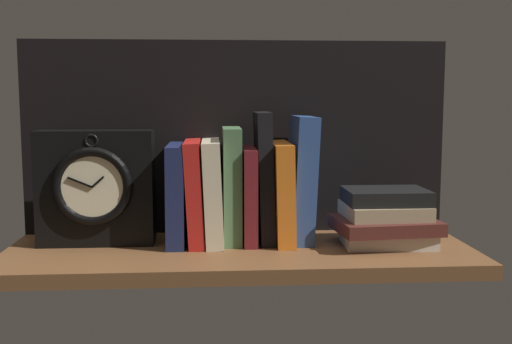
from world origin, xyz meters
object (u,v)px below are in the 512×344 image
Objects in this scene: book_navy_bierce at (177,194)px; framed_clock at (96,188)px; book_red_requiem at (195,192)px; book_maroon_dawkins at (249,195)px; book_stack_side at (385,218)px; book_cream_twain at (213,191)px; book_black_skeptic at (264,177)px; book_orange_pandolfini at (281,192)px; book_blue_modern at (302,179)px; book_green_romantic at (232,185)px.

framed_clock is (-14.49, -1.00, 1.43)cm from book_navy_bierce.
book_red_requiem is at bearing -0.00° from book_navy_bierce.
book_maroon_dawkins reaches higher than book_stack_side.
book_red_requiem is 17.87cm from framed_clock.
book_maroon_dawkins is at bearing 0.00° from book_navy_bierce.
book_stack_side is (31.25, -4.70, -4.44)cm from book_cream_twain.
book_black_skeptic reaches higher than framed_clock.
book_navy_bierce reaches higher than book_maroon_dawkins.
book_stack_side is at bearing -14.27° from book_orange_pandolfini.
book_maroon_dawkins is 0.75× the size of book_blue_modern.
book_navy_bierce is 38.37cm from book_stack_side.
book_orange_pandolfini is at bearing 180.00° from book_blue_modern.
book_red_requiem is at bearing -180.00° from book_orange_pandolfini.
book_black_skeptic is (9.51, 0.00, 2.59)cm from book_cream_twain.
book_cream_twain is (6.61, -0.00, 0.34)cm from book_navy_bierce.
book_green_romantic is 24.66cm from framed_clock.
book_stack_side is at bearing -10.84° from book_maroon_dawkins.
framed_clock is 1.10× the size of book_stack_side.
book_stack_side is at bearing -9.63° from book_green_romantic.
book_blue_modern is (7.11, 0.00, -0.39)cm from book_black_skeptic.
book_green_romantic is at bearing 180.00° from book_orange_pandolfini.
book_cream_twain is at bearing -0.00° from book_navy_bierce.
book_green_romantic reaches higher than book_red_requiem.
book_cream_twain is 6.72cm from book_maroon_dawkins.
book_cream_twain is (3.30, 0.00, 0.02)cm from book_red_requiem.
book_red_requiem is (3.31, -0.00, 0.32)cm from book_navy_bierce.
book_cream_twain reaches higher than book_stack_side.
book_red_requiem is at bearing 172.25° from book_stack_side.
book_cream_twain is 0.89× the size of book_green_romantic.
book_black_skeptic reaches higher than book_stack_side.
book_orange_pandolfini is (3.25, 0.00, -2.81)cm from book_black_skeptic.
book_maroon_dawkins is 10.33cm from book_blue_modern.
book_orange_pandolfini is (19.37, 0.00, 0.12)cm from book_navy_bierce.
framed_clock is (-33.86, -1.00, 1.31)cm from book_orange_pandolfini.
framed_clock reaches higher than book_navy_bierce.
book_maroon_dawkins is at bearing 0.00° from book_red_requiem.
book_maroon_dawkins is at bearing 0.00° from book_cream_twain.
book_navy_bierce is 0.96× the size of book_cream_twain.
book_green_romantic is 28.67cm from book_stack_side.
book_blue_modern is 1.23× the size of book_stack_side.
book_black_skeptic reaches higher than book_cream_twain.
book_blue_modern reaches higher than book_red_requiem.
book_blue_modern reaches higher than book_orange_pandolfini.
book_orange_pandolfini is (12.76, 0.00, -0.22)cm from book_cream_twain.
book_black_skeptic is at bearing 0.00° from book_maroon_dawkins.
book_orange_pandolfini is at bearing 0.00° from book_red_requiem.
book_black_skeptic reaches higher than book_orange_pandolfini.
book_red_requiem is at bearing 3.23° from framed_clock.
book_black_skeptic is 1.03× the size of book_blue_modern.
book_stack_side is (52.36, -3.70, -5.54)cm from framed_clock.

